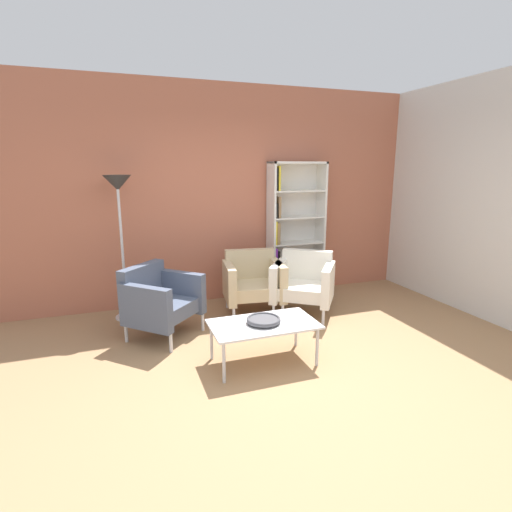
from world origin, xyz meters
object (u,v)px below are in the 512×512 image
coffee_table_low (264,326)px  floor_lamp_torchiere (119,200)px  bookshelf_tall (292,230)px  armchair_by_bookshelf (304,282)px  decorative_bowl (264,320)px  armchair_corner_red (253,281)px  armchair_near_window (159,300)px

coffee_table_low → floor_lamp_torchiere: (-1.19, 1.64, 1.08)m
bookshelf_tall → armchair_by_bookshelf: bookshelf_tall is taller
decorative_bowl → floor_lamp_torchiere: size_ratio=0.18×
armchair_corner_red → armchair_near_window: bearing=-156.2°
armchair_near_window → armchair_by_bookshelf: (1.79, 0.08, 0.00)m
armchair_corner_red → floor_lamp_torchiere: floor_lamp_torchiere is taller
armchair_by_bookshelf → floor_lamp_torchiere: floor_lamp_torchiere is taller
floor_lamp_torchiere → armchair_corner_red: bearing=-12.2°
decorative_bowl → floor_lamp_torchiere: (-1.19, 1.64, 1.01)m
coffee_table_low → armchair_by_bookshelf: armchair_by_bookshelf is taller
bookshelf_tall → coffee_table_low: bearing=-121.3°
armchair_by_bookshelf → floor_lamp_torchiere: bearing=-159.3°
bookshelf_tall → armchair_by_bookshelf: size_ratio=2.01×
decorative_bowl → armchair_by_bookshelf: size_ratio=0.34×
coffee_table_low → floor_lamp_torchiere: bearing=125.9°
armchair_corner_red → coffee_table_low: bearing=-96.8°
coffee_table_low → armchair_near_window: bearing=131.1°
coffee_table_low → armchair_by_bookshelf: 1.41m
decorative_bowl → coffee_table_low: bearing=-90.0°
coffee_table_low → armchair_by_bookshelf: bearing=48.3°
armchair_corner_red → armchair_by_bookshelf: (0.59, -0.26, 0.00)m
bookshelf_tall → armchair_corner_red: bookshelf_tall is taller
bookshelf_tall → armchair_corner_red: size_ratio=2.37×
armchair_near_window → floor_lamp_torchiere: (-0.34, 0.67, 1.03)m
decorative_bowl → armchair_corner_red: armchair_corner_red is taller
decorative_bowl → floor_lamp_torchiere: floor_lamp_torchiere is taller
armchair_by_bookshelf → floor_lamp_torchiere: (-2.13, 0.59, 1.03)m
bookshelf_tall → floor_lamp_torchiere: (-2.31, -0.20, 0.50)m
armchair_near_window → armchair_by_bookshelf: bearing=-43.2°
decorative_bowl → armchair_near_window: 1.29m
decorative_bowl → armchair_near_window: size_ratio=0.34×
bookshelf_tall → coffee_table_low: (-1.12, -1.84, -0.58)m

